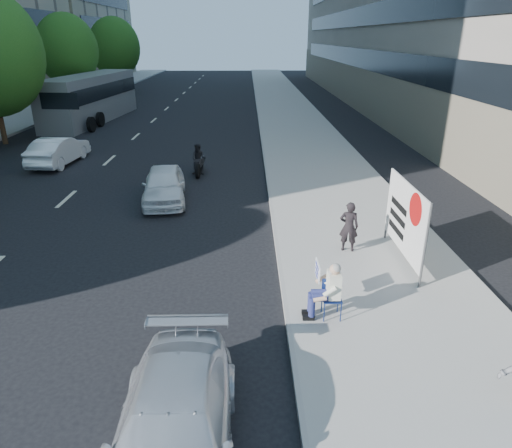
{
  "coord_description": "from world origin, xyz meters",
  "views": [
    {
      "loc": [
        0.6,
        -8.95,
        5.88
      ],
      "look_at": [
        0.81,
        2.65,
        1.09
      ],
      "focal_mm": 32.0,
      "sensor_mm": 36.0,
      "label": 1
    }
  ],
  "objects_px": {
    "white_sedan_near": "(164,185)",
    "bus": "(91,98)",
    "pedestrian_woman": "(349,227)",
    "seated_protester": "(327,288)",
    "white_sedan_mid": "(59,150)",
    "parked_sedan": "(173,433)",
    "motorcycle": "(199,161)",
    "protest_banner": "(405,218)"
  },
  "relations": [
    {
      "from": "pedestrian_woman",
      "to": "white_sedan_near",
      "type": "distance_m",
      "value": 7.73
    },
    {
      "from": "seated_protester",
      "to": "white_sedan_near",
      "type": "bearing_deg",
      "value": 120.96
    },
    {
      "from": "seated_protester",
      "to": "pedestrian_woman",
      "type": "bearing_deg",
      "value": 70.82
    },
    {
      "from": "white_sedan_near",
      "to": "seated_protester",
      "type": "bearing_deg",
      "value": -66.24
    },
    {
      "from": "white_sedan_mid",
      "to": "pedestrian_woman",
      "type": "bearing_deg",
      "value": 145.37
    },
    {
      "from": "protest_banner",
      "to": "white_sedan_near",
      "type": "distance_m",
      "value": 9.2
    },
    {
      "from": "parked_sedan",
      "to": "bus",
      "type": "height_order",
      "value": "bus"
    },
    {
      "from": "protest_banner",
      "to": "motorcycle",
      "type": "bearing_deg",
      "value": 125.16
    },
    {
      "from": "parked_sedan",
      "to": "protest_banner",
      "type": "bearing_deg",
      "value": 49.62
    },
    {
      "from": "white_sedan_near",
      "to": "white_sedan_mid",
      "type": "relative_size",
      "value": 0.94
    },
    {
      "from": "seated_protester",
      "to": "pedestrian_woman",
      "type": "distance_m",
      "value": 3.54
    },
    {
      "from": "seated_protester",
      "to": "protest_banner",
      "type": "relative_size",
      "value": 0.43
    },
    {
      "from": "pedestrian_woman",
      "to": "motorcycle",
      "type": "height_order",
      "value": "pedestrian_woman"
    },
    {
      "from": "pedestrian_woman",
      "to": "white_sedan_mid",
      "type": "distance_m",
      "value": 16.04
    },
    {
      "from": "protest_banner",
      "to": "white_sedan_mid",
      "type": "relative_size",
      "value": 0.75
    },
    {
      "from": "white_sedan_near",
      "to": "white_sedan_mid",
      "type": "xyz_separation_m",
      "value": [
        -6.13,
        5.63,
        0.02
      ]
    },
    {
      "from": "pedestrian_woman",
      "to": "bus",
      "type": "xyz_separation_m",
      "value": [
        -14.41,
        23.11,
        0.75
      ]
    },
    {
      "from": "white_sedan_near",
      "to": "motorcycle",
      "type": "relative_size",
      "value": 1.87
    },
    {
      "from": "parked_sedan",
      "to": "white_sedan_mid",
      "type": "relative_size",
      "value": 1.05
    },
    {
      "from": "seated_protester",
      "to": "white_sedan_mid",
      "type": "height_order",
      "value": "seated_protester"
    },
    {
      "from": "protest_banner",
      "to": "bus",
      "type": "relative_size",
      "value": 0.25
    },
    {
      "from": "seated_protester",
      "to": "pedestrian_woman",
      "type": "height_order",
      "value": "pedestrian_woman"
    },
    {
      "from": "pedestrian_woman",
      "to": "white_sedan_near",
      "type": "height_order",
      "value": "pedestrian_woman"
    },
    {
      "from": "parked_sedan",
      "to": "seated_protester",
      "type": "bearing_deg",
      "value": 51.87
    },
    {
      "from": "pedestrian_woman",
      "to": "white_sedan_near",
      "type": "relative_size",
      "value": 0.38
    },
    {
      "from": "seated_protester",
      "to": "parked_sedan",
      "type": "relative_size",
      "value": 0.3
    },
    {
      "from": "white_sedan_near",
      "to": "pedestrian_woman",
      "type": "bearing_deg",
      "value": -45.67
    },
    {
      "from": "pedestrian_woman",
      "to": "parked_sedan",
      "type": "xyz_separation_m",
      "value": [
        -3.95,
        -6.95,
        -0.26
      ]
    },
    {
      "from": "protest_banner",
      "to": "parked_sedan",
      "type": "bearing_deg",
      "value": -129.94
    },
    {
      "from": "parked_sedan",
      "to": "motorcycle",
      "type": "bearing_deg",
      "value": 93.75
    },
    {
      "from": "motorcycle",
      "to": "bus",
      "type": "distance_m",
      "value": 17.41
    },
    {
      "from": "seated_protester",
      "to": "bus",
      "type": "height_order",
      "value": "bus"
    },
    {
      "from": "pedestrian_woman",
      "to": "parked_sedan",
      "type": "relative_size",
      "value": 0.34
    },
    {
      "from": "white_sedan_near",
      "to": "bus",
      "type": "relative_size",
      "value": 0.31
    },
    {
      "from": "parked_sedan",
      "to": "white_sedan_mid",
      "type": "bearing_deg",
      "value": 114.87
    },
    {
      "from": "bus",
      "to": "parked_sedan",
      "type": "bearing_deg",
      "value": -64.74
    },
    {
      "from": "parked_sedan",
      "to": "white_sedan_mid",
      "type": "height_order",
      "value": "white_sedan_mid"
    },
    {
      "from": "parked_sedan",
      "to": "motorcycle",
      "type": "distance_m",
      "value": 15.45
    },
    {
      "from": "white_sedan_near",
      "to": "motorcycle",
      "type": "distance_m",
      "value": 3.77
    },
    {
      "from": "motorcycle",
      "to": "bus",
      "type": "bearing_deg",
      "value": 128.42
    },
    {
      "from": "seated_protester",
      "to": "protest_banner",
      "type": "distance_m",
      "value": 3.71
    },
    {
      "from": "seated_protester",
      "to": "white_sedan_near",
      "type": "xyz_separation_m",
      "value": [
        -4.89,
        8.15,
        -0.22
      ]
    }
  ]
}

